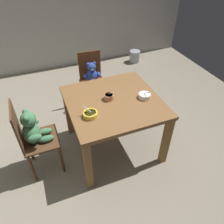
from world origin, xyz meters
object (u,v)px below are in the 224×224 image
Objects in this scene: porridge_bowl_white_near_right at (145,96)px; porridge_bowl_terracotta_center at (109,97)px; teddy_chair_far_center at (92,78)px; dining_table at (114,108)px; teddy_chair_near_left at (33,133)px; porridge_bowl_yellow_near_left at (90,114)px; metal_pail at (135,56)px.

porridge_bowl_white_near_right reaches higher than porridge_bowl_terracotta_center.
teddy_chair_far_center reaches higher than porridge_bowl_white_near_right.
porridge_bowl_terracotta_center reaches higher than dining_table.
teddy_chair_near_left reaches higher than teddy_chair_far_center.
porridge_bowl_white_near_right is at bearing 21.93° from teddy_chair_far_center.
teddy_chair_far_center reaches higher than porridge_bowl_yellow_near_left.
porridge_bowl_terracotta_center is (-0.06, -0.88, 0.25)m from teddy_chair_far_center.
teddy_chair_far_center reaches higher than porridge_bowl_terracotta_center.
teddy_chair_near_left is 3.83× the size of metal_pail.
teddy_chair_near_left is (-0.95, -0.93, 0.04)m from teddy_chair_far_center.
metal_pail is (1.02, 2.23, -0.66)m from porridge_bowl_white_near_right.
teddy_chair_near_left is 6.46× the size of porridge_bowl_white_near_right.
porridge_bowl_yellow_near_left is at bearing -172.70° from porridge_bowl_white_near_right.
porridge_bowl_terracotta_center reaches higher than metal_pail.
porridge_bowl_yellow_near_left is 0.62× the size of metal_pail.
dining_table is 6.87× the size of porridge_bowl_yellow_near_left.
teddy_chair_far_center is 7.59× the size of porridge_bowl_terracotta_center.
metal_pail is (2.30, 2.16, -0.46)m from teddy_chair_near_left.
dining_table is at bearing -0.19° from teddy_chair_near_left.
metal_pail is (1.70, 2.32, -0.66)m from porridge_bowl_yellow_near_left.
porridge_bowl_terracotta_center is (0.89, 0.05, 0.21)m from teddy_chair_near_left.
teddy_chair_far_center is at bearing 85.97° from porridge_bowl_terracotta_center.
dining_table is 0.39m from porridge_bowl_white_near_right.
porridge_bowl_white_near_right is at bearing -17.36° from porridge_bowl_terracotta_center.
teddy_chair_near_left reaches higher than porridge_bowl_white_near_right.
metal_pail is at bearing 53.78° from porridge_bowl_yellow_near_left.
porridge_bowl_white_near_right is 0.41m from porridge_bowl_terracotta_center.
teddy_chair_far_center is 6.16× the size of porridge_bowl_white_near_right.
porridge_bowl_yellow_near_left reaches higher than dining_table.
porridge_bowl_yellow_near_left is at bearing -13.99° from teddy_chair_far_center.
porridge_bowl_yellow_near_left is 2.95m from metal_pail.
teddy_chair_near_left is at bearing -176.84° from porridge_bowl_terracotta_center.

